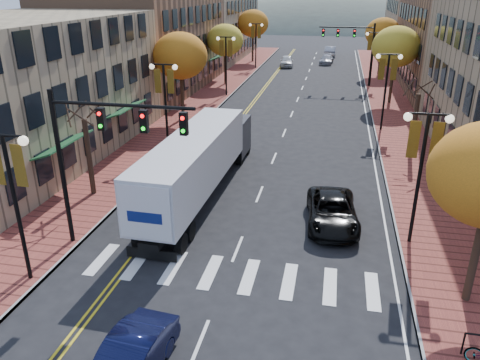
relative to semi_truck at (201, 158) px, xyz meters
The scene contains 28 objects.
ground 10.04m from the semi_truck, 71.28° to the right, with size 200.00×200.00×0.00m, color black.
sidewalk_left 24.04m from the semi_truck, 104.15° to the left, with size 4.00×85.00×0.15m, color brown.
sidewalk_right 26.29m from the semi_truck, 62.39° to the left, with size 4.00×85.00×0.15m, color brown.
building_left_near 14.53m from the semi_truck, 164.97° to the left, with size 12.00×22.00×9.00m, color #9E8966.
building_left_mid 30.28m from the semi_truck, 117.41° to the left, with size 12.00×24.00×11.00m, color brown.
building_left_far 53.60m from the semi_truck, 105.00° to the left, with size 12.00×26.00×9.50m, color #9E8966.
building_right_far 58.94m from the semi_truck, 68.42° to the left, with size 15.00×20.00×11.00m, color #9E8966.
tree_left_a 5.99m from the semi_truck, 167.66° to the right, with size 0.28×0.28×4.20m.
tree_left_b 16.17m from the semi_truck, 111.69° to the left, with size 4.48×4.48×7.21m.
tree_left_c 31.40m from the semi_truck, 100.79° to the left, with size 4.16×4.16×6.69m.
tree_left_d 49.19m from the semi_truck, 96.85° to the left, with size 4.61×4.61×7.42m.
tree_right_b 14.95m from the semi_truck, 35.67° to the left, with size 0.28×0.28×4.20m.
tree_right_c 27.73m from the semi_truck, 63.83° to the left, with size 4.48×4.48×7.21m.
tree_right_d 42.61m from the semi_truck, 73.39° to the left, with size 4.35×4.35×7.00m.
lamp_left_a 10.47m from the semi_truck, 115.13° to the right, with size 1.96×0.36×6.05m.
lamp_left_b 8.28m from the semi_truck, 122.95° to the left, with size 1.96×0.36×6.05m.
lamp_left_c 25.19m from the semi_truck, 99.99° to the left, with size 1.96×0.36×6.05m.
lamp_left_d 42.99m from the semi_truck, 95.82° to the left, with size 1.96×0.36×6.05m.
lamp_right_a 11.34m from the semi_truck, 17.13° to the right, with size 1.96×0.36×6.05m.
lamp_right_b 18.29m from the semi_truck, 54.12° to the left, with size 1.96×0.36×6.05m.
lamp_right_c 34.47m from the semi_truck, 71.98° to the left, with size 1.96×0.36×6.05m.
traffic_mast_near 7.24m from the semi_truck, 110.36° to the right, with size 6.10×0.35×7.00m.
traffic_mast_far 33.94m from the semi_truck, 75.23° to the left, with size 6.10×0.34×7.00m.
semi_truck is the anchor object (origin of this frame).
black_suv 7.61m from the semi_truck, 16.27° to the right, with size 2.34×5.07×1.41m, color black.
car_far_white 45.55m from the semi_truck, 90.40° to the left, with size 1.80×4.49×1.53m, color silver.
car_far_silver 49.36m from the semi_truck, 83.92° to the left, with size 1.78×4.38×1.27m, color #98979E.
car_far_oncoming 57.44m from the semi_truck, 84.47° to the left, with size 1.75×5.00×1.65m, color #A2A2A9.
Camera 1 is at (3.72, -13.56, 10.80)m, focal length 35.00 mm.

